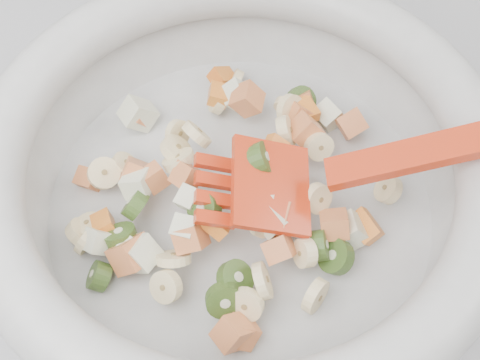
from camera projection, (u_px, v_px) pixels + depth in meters
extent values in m
cube|color=#A8A8AE|center=(241.00, 342.00, 0.91)|extent=(2.00, 0.60, 0.90)
cylinder|color=silver|center=(240.00, 206.00, 0.51)|extent=(0.33, 0.33, 0.02)
torus|color=silver|center=(240.00, 152.00, 0.44)|extent=(0.40, 0.40, 0.04)
cylinder|color=#FFE9AA|center=(104.00, 173.00, 0.49)|extent=(0.04, 0.04, 0.02)
cylinder|color=#FFE9AA|center=(176.00, 150.00, 0.48)|extent=(0.03, 0.03, 0.02)
cylinder|color=#FFE9AA|center=(125.00, 164.00, 0.50)|extent=(0.03, 0.03, 0.02)
cylinder|color=#FFE9AA|center=(87.00, 240.00, 0.46)|extent=(0.02, 0.03, 0.03)
cylinder|color=#FFE9AA|center=(290.00, 110.00, 0.52)|extent=(0.03, 0.03, 0.04)
cylinder|color=#FFE9AA|center=(305.00, 253.00, 0.44)|extent=(0.02, 0.03, 0.03)
cylinder|color=#FFE9AA|center=(174.00, 259.00, 0.45)|extent=(0.03, 0.02, 0.02)
cylinder|color=#FFE9AA|center=(197.00, 134.00, 0.49)|extent=(0.02, 0.04, 0.04)
cylinder|color=#FFE9AA|center=(82.00, 233.00, 0.47)|extent=(0.03, 0.03, 0.03)
cylinder|color=#FFE9AA|center=(235.00, 82.00, 0.56)|extent=(0.02, 0.03, 0.03)
cylinder|color=#FFE9AA|center=(179.00, 160.00, 0.47)|extent=(0.04, 0.03, 0.03)
cylinder|color=#FFE9AA|center=(178.00, 133.00, 0.49)|extent=(0.03, 0.02, 0.03)
cylinder|color=#FFE9AA|center=(262.00, 223.00, 0.45)|extent=(0.03, 0.02, 0.03)
cylinder|color=#FFE9AA|center=(218.00, 102.00, 0.54)|extent=(0.02, 0.03, 0.03)
cylinder|color=#FFE9AA|center=(317.00, 198.00, 0.46)|extent=(0.03, 0.03, 0.03)
cylinder|color=#FFE9AA|center=(263.00, 281.00, 0.43)|extent=(0.02, 0.03, 0.03)
cylinder|color=#FFE9AA|center=(88.00, 225.00, 0.47)|extent=(0.03, 0.03, 0.02)
cylinder|color=#FFE9AA|center=(248.00, 155.00, 0.46)|extent=(0.03, 0.03, 0.04)
cylinder|color=#FFE9AA|center=(388.00, 189.00, 0.49)|extent=(0.03, 0.03, 0.03)
cylinder|color=#FFE9AA|center=(286.00, 131.00, 0.49)|extent=(0.02, 0.03, 0.03)
cylinder|color=#FFE9AA|center=(319.00, 146.00, 0.49)|extent=(0.03, 0.02, 0.03)
cylinder|color=#FFE9AA|center=(246.00, 305.00, 0.42)|extent=(0.03, 0.03, 0.03)
cylinder|color=#FFE9AA|center=(287.00, 107.00, 0.53)|extent=(0.03, 0.02, 0.03)
cylinder|color=#FFE9AA|center=(166.00, 287.00, 0.43)|extent=(0.03, 0.03, 0.03)
cylinder|color=#FFE9AA|center=(315.00, 296.00, 0.43)|extent=(0.03, 0.03, 0.04)
cube|color=#E56B48|center=(242.00, 332.00, 0.42)|extent=(0.03, 0.03, 0.03)
cube|color=#E56B48|center=(140.00, 115.00, 0.53)|extent=(0.03, 0.03, 0.03)
cube|color=#E56B48|center=(304.00, 102.00, 0.53)|extent=(0.03, 0.03, 0.03)
cube|color=#E56B48|center=(191.00, 238.00, 0.44)|extent=(0.03, 0.03, 0.03)
cube|color=#E56B48|center=(89.00, 179.00, 0.50)|extent=(0.03, 0.03, 0.02)
cube|color=#E56B48|center=(351.00, 124.00, 0.52)|extent=(0.03, 0.03, 0.03)
cube|color=#E56B48|center=(135.00, 175.00, 0.48)|extent=(0.03, 0.04, 0.04)
cube|color=#E56B48|center=(277.00, 220.00, 0.45)|extent=(0.03, 0.03, 0.03)
cube|color=#E56B48|center=(131.00, 254.00, 0.45)|extent=(0.04, 0.04, 0.04)
cube|color=#E56B48|center=(247.00, 99.00, 0.52)|extent=(0.04, 0.03, 0.03)
cube|color=#E56B48|center=(334.00, 224.00, 0.45)|extent=(0.03, 0.03, 0.03)
cube|color=#E56B48|center=(154.00, 178.00, 0.47)|extent=(0.03, 0.02, 0.02)
cube|color=#E56B48|center=(233.00, 333.00, 0.42)|extent=(0.03, 0.03, 0.03)
cube|color=#E56B48|center=(186.00, 176.00, 0.46)|extent=(0.03, 0.03, 0.03)
cube|color=#E56B48|center=(279.00, 249.00, 0.44)|extent=(0.03, 0.03, 0.03)
cube|color=#E56B48|center=(297.00, 116.00, 0.52)|extent=(0.03, 0.03, 0.03)
cube|color=#E56B48|center=(306.00, 132.00, 0.50)|extent=(0.03, 0.03, 0.04)
cylinder|color=#578C2E|center=(321.00, 246.00, 0.45)|extent=(0.02, 0.03, 0.03)
cylinder|color=#578C2E|center=(336.00, 257.00, 0.45)|extent=(0.03, 0.04, 0.03)
cylinder|color=#578C2E|center=(301.00, 101.00, 0.53)|extent=(0.04, 0.04, 0.02)
cylinder|color=#578C2E|center=(225.00, 300.00, 0.43)|extent=(0.03, 0.03, 0.03)
cylinder|color=#578C2E|center=(204.00, 209.00, 0.45)|extent=(0.03, 0.03, 0.03)
cylinder|color=#578C2E|center=(235.00, 279.00, 0.43)|extent=(0.04, 0.04, 0.03)
cylinder|color=#578C2E|center=(135.00, 205.00, 0.47)|extent=(0.03, 0.03, 0.04)
cylinder|color=#578C2E|center=(99.00, 276.00, 0.45)|extent=(0.03, 0.03, 0.03)
cylinder|color=#578C2E|center=(261.00, 159.00, 0.45)|extent=(0.03, 0.03, 0.03)
cylinder|color=#578C2E|center=(121.00, 237.00, 0.46)|extent=(0.04, 0.04, 0.03)
cube|color=#EBE9C7|center=(141.00, 253.00, 0.45)|extent=(0.04, 0.04, 0.03)
cube|color=#EBE9C7|center=(353.00, 230.00, 0.46)|extent=(0.03, 0.02, 0.03)
cube|color=#EBE9C7|center=(237.00, 95.00, 0.53)|extent=(0.03, 0.02, 0.03)
cube|color=#EBE9C7|center=(186.00, 228.00, 0.44)|extent=(0.03, 0.03, 0.02)
cube|color=#EBE9C7|center=(265.00, 205.00, 0.45)|extent=(0.03, 0.03, 0.03)
cube|color=#EBE9C7|center=(129.00, 251.00, 0.45)|extent=(0.02, 0.02, 0.02)
cube|color=#EBE9C7|center=(275.00, 217.00, 0.45)|extent=(0.04, 0.03, 0.03)
cube|color=#EBE9C7|center=(328.00, 115.00, 0.53)|extent=(0.03, 0.03, 0.03)
cube|color=#EBE9C7|center=(137.00, 184.00, 0.47)|extent=(0.03, 0.03, 0.03)
cube|color=#EBE9C7|center=(138.00, 114.00, 0.53)|extent=(0.04, 0.03, 0.04)
cube|color=#EBE9C7|center=(99.00, 242.00, 0.46)|extent=(0.03, 0.03, 0.03)
cube|color=#EBE9C7|center=(189.00, 199.00, 0.45)|extent=(0.02, 0.02, 0.02)
cube|color=orange|center=(274.00, 150.00, 0.47)|extent=(0.03, 0.03, 0.02)
cube|color=orange|center=(223.00, 78.00, 0.56)|extent=(0.03, 0.03, 0.03)
cube|color=orange|center=(104.00, 225.00, 0.47)|extent=(0.02, 0.03, 0.02)
cube|color=orange|center=(365.00, 226.00, 0.46)|extent=(0.03, 0.03, 0.02)
cube|color=orange|center=(306.00, 110.00, 0.52)|extent=(0.02, 0.03, 0.01)
cube|color=orange|center=(214.00, 222.00, 0.45)|extent=(0.03, 0.03, 0.03)
cube|color=orange|center=(218.00, 95.00, 0.53)|extent=(0.02, 0.02, 0.02)
cube|color=red|center=(271.00, 186.00, 0.45)|extent=(0.07, 0.08, 0.04)
cube|color=red|center=(214.00, 163.00, 0.46)|extent=(0.03, 0.01, 0.02)
cube|color=red|center=(215.00, 181.00, 0.45)|extent=(0.03, 0.01, 0.02)
cube|color=red|center=(215.00, 200.00, 0.44)|extent=(0.03, 0.01, 0.02)
cube|color=red|center=(215.00, 219.00, 0.43)|extent=(0.03, 0.01, 0.02)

